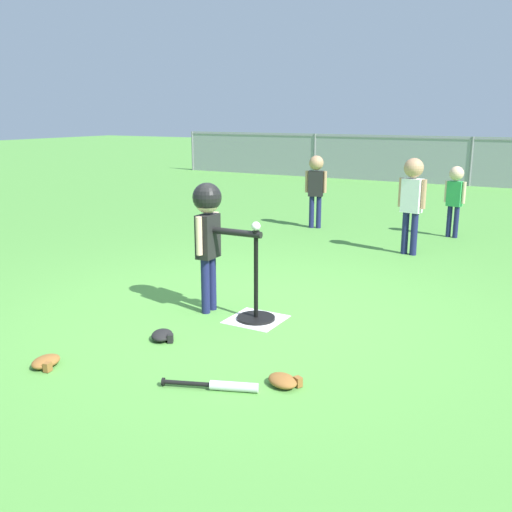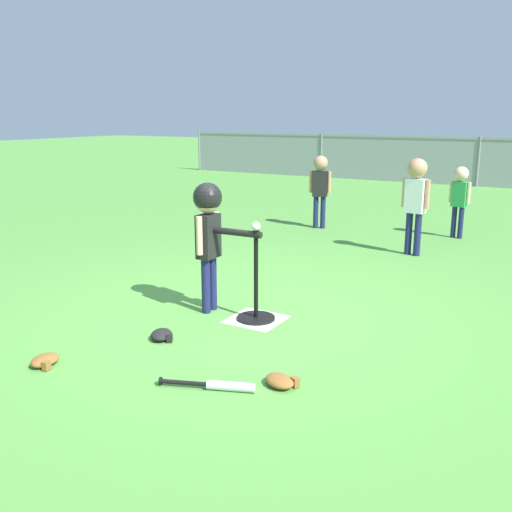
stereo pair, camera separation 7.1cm
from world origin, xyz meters
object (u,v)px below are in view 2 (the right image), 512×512
(batting_tee, at_px, (256,305))
(baseball_on_tee, at_px, (256,226))
(fielder_near_right, at_px, (460,192))
(batter_child, at_px, (209,221))
(glove_near_bats, at_px, (280,381))
(fielder_near_left, at_px, (416,194))
(fielder_deep_center, at_px, (320,182))
(glove_tossed_aside, at_px, (162,335))
(glove_by_plate, at_px, (45,360))
(spare_bat_silver, at_px, (221,386))

(batting_tee, distance_m, baseball_on_tee, 0.67)
(fielder_near_right, bearing_deg, batter_child, -105.86)
(baseball_on_tee, bearing_deg, batter_child, -178.44)
(baseball_on_tee, bearing_deg, glove_near_bats, -52.37)
(glove_near_bats, bearing_deg, fielder_near_left, 93.72)
(fielder_deep_center, xyz_separation_m, glove_tossed_aside, (0.78, -4.64, -0.66))
(baseball_on_tee, distance_m, glove_tossed_aside, 1.13)
(glove_by_plate, bearing_deg, glove_near_bats, 19.36)
(fielder_near_left, bearing_deg, glove_tossed_aside, -103.81)
(batting_tee, distance_m, glove_near_bats, 1.23)
(baseball_on_tee, xyz_separation_m, batter_child, (-0.45, -0.01, 0.00))
(batter_child, xyz_separation_m, fielder_deep_center, (-0.73, 3.92, -0.11))
(batting_tee, height_order, glove_tossed_aside, batting_tee)
(fielder_near_right, relative_size, glove_near_bats, 3.66)
(glove_tossed_aside, bearing_deg, fielder_near_right, 76.88)
(fielder_deep_center, xyz_separation_m, fielder_near_right, (1.94, 0.32, -0.06))
(batting_tee, distance_m, fielder_deep_center, 4.12)
(fielder_deep_center, xyz_separation_m, spare_bat_silver, (1.64, -5.11, -0.66))
(glove_by_plate, bearing_deg, fielder_near_right, 74.92)
(batting_tee, distance_m, glove_by_plate, 1.71)
(batting_tee, xyz_separation_m, glove_near_bats, (0.75, -0.97, -0.09))
(batter_child, distance_m, fielder_near_left, 3.09)
(fielder_near_right, bearing_deg, glove_by_plate, -105.08)
(fielder_deep_center, height_order, fielder_near_left, fielder_near_left)
(fielder_near_left, relative_size, glove_tossed_aside, 4.32)
(glove_near_bats, bearing_deg, batter_child, 141.46)
(glove_by_plate, bearing_deg, batting_tee, 62.23)
(batting_tee, distance_m, glove_tossed_aside, 0.85)
(fielder_near_left, distance_m, glove_near_bats, 3.97)
(batter_child, height_order, fielder_deep_center, batter_child)
(batter_child, distance_m, spare_bat_silver, 1.68)
(spare_bat_silver, distance_m, glove_by_plate, 1.28)
(fielder_deep_center, distance_m, glove_tossed_aside, 4.75)
(batting_tee, height_order, spare_bat_silver, batting_tee)
(batting_tee, distance_m, batter_child, 0.81)
(baseball_on_tee, height_order, glove_by_plate, baseball_on_tee)
(glove_by_plate, bearing_deg, fielder_deep_center, 94.13)
(fielder_near_left, distance_m, glove_by_plate, 4.68)
(batter_child, distance_m, glove_tossed_aside, 1.05)
(fielder_near_right, bearing_deg, glove_tossed_aside, -103.12)
(baseball_on_tee, xyz_separation_m, fielder_near_left, (0.49, 2.93, -0.05))
(fielder_near_left, height_order, glove_near_bats, fielder_near_left)
(fielder_near_right, distance_m, fielder_near_left, 1.32)
(batter_child, relative_size, glove_tossed_aside, 4.15)
(batter_child, bearing_deg, spare_bat_silver, -52.88)
(spare_bat_silver, xyz_separation_m, glove_by_plate, (-1.25, -0.30, 0.01))
(baseball_on_tee, relative_size, fielder_deep_center, 0.07)
(batting_tee, height_order, fielder_near_right, fielder_near_right)
(fielder_near_right, bearing_deg, baseball_on_tee, -100.07)
(glove_by_plate, bearing_deg, glove_tossed_aside, 63.32)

